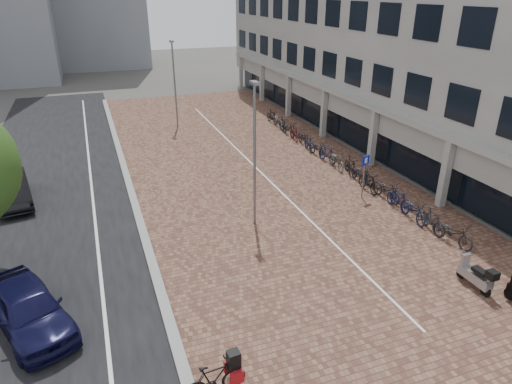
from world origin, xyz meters
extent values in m
plane|color=#474442|center=(0.00, 0.00, 0.00)|extent=(140.00, 140.00, 0.00)
cube|color=brown|center=(2.00, 12.00, 0.01)|extent=(14.50, 42.00, 0.04)
cube|color=black|center=(-9.00, 12.00, 0.01)|extent=(8.00, 50.00, 0.03)
cube|color=gray|center=(-5.10, 12.00, 0.07)|extent=(0.35, 42.00, 0.14)
cube|color=white|center=(-7.00, 12.00, 0.02)|extent=(0.12, 44.00, 0.00)
cube|color=white|center=(2.20, 12.00, 0.04)|extent=(0.10, 30.00, 0.00)
cube|color=#A2A29D|center=(13.00, 16.00, 8.50)|extent=(8.00, 40.00, 13.00)
cube|color=black|center=(9.60, 16.00, 1.70)|extent=(0.15, 38.00, 3.20)
cube|color=#A2A29D|center=(9.40, 16.00, 3.45)|extent=(1.60, 38.00, 0.30)
cube|color=#A2A29D|center=(8.80, 4.00, 1.70)|extent=(0.35, 0.35, 3.40)
cube|color=#A2A29D|center=(8.80, 10.00, 1.70)|extent=(0.35, 0.35, 3.40)
cube|color=#A2A29D|center=(8.80, 16.00, 1.70)|extent=(0.35, 0.35, 3.40)
cube|color=#A2A29D|center=(8.80, 22.00, 1.70)|extent=(0.35, 0.35, 3.40)
cube|color=#A2A29D|center=(8.80, 28.00, 1.70)|extent=(0.35, 0.35, 3.40)
cube|color=#A2A29D|center=(8.80, 34.00, 1.70)|extent=(0.35, 0.35, 3.40)
imported|color=black|center=(-9.14, 1.49, 0.74)|extent=(3.29, 4.71, 1.49)
imported|color=black|center=(-10.66, 11.71, 0.73)|extent=(2.31, 4.65, 1.47)
imported|color=black|center=(-4.50, -2.97, 0.53)|extent=(1.79, 0.63, 1.06)
cube|color=black|center=(-4.50, -2.97, 1.00)|extent=(0.34, 0.32, 0.48)
cube|color=maroon|center=(-4.72, -2.97, 0.58)|extent=(0.38, 0.13, 0.37)
cube|color=maroon|center=(-4.28, -2.97, 0.58)|extent=(0.38, 0.13, 0.37)
cylinder|color=slate|center=(5.77, 6.17, 1.04)|extent=(0.07, 0.07, 2.07)
cube|color=#0E1EB8|center=(5.77, 6.14, 2.02)|extent=(0.46, 0.18, 0.47)
cylinder|color=slate|center=(-0.23, 5.54, 3.14)|extent=(0.12, 0.12, 6.27)
cylinder|color=slate|center=(-0.39, 22.04, 3.13)|extent=(0.12, 0.12, 6.26)
imported|color=black|center=(6.79, 1.00, 0.52)|extent=(1.00, 2.06, 1.04)
imported|color=black|center=(6.71, 2.15, 0.53)|extent=(0.79, 1.81, 1.05)
imported|color=#141E37|center=(6.63, 3.30, 0.52)|extent=(0.91, 2.04, 1.04)
imported|color=#141537|center=(6.65, 4.45, 0.53)|extent=(0.52, 1.75, 1.05)
imported|color=black|center=(6.82, 5.60, 0.52)|extent=(0.83, 2.02, 1.04)
imported|color=black|center=(6.50, 6.75, 0.53)|extent=(0.50, 1.75, 1.05)
imported|color=black|center=(6.83, 7.90, 0.52)|extent=(1.05, 2.07, 1.04)
imported|color=black|center=(6.85, 9.05, 0.53)|extent=(0.77, 1.80, 1.05)
imported|color=#4E4D47|center=(6.59, 10.20, 0.52)|extent=(0.87, 2.03, 1.04)
imported|color=#171A40|center=(6.61, 11.35, 0.53)|extent=(0.72, 1.80, 1.05)
imported|color=black|center=(6.57, 12.50, 0.52)|extent=(0.73, 1.99, 1.04)
imported|color=#121B33|center=(6.50, 13.65, 0.53)|extent=(0.83, 1.81, 1.05)
imported|color=black|center=(6.70, 14.80, 0.52)|extent=(0.93, 2.04, 1.04)
imported|color=#421114|center=(6.58, 15.95, 0.53)|extent=(0.74, 1.80, 1.05)
imported|color=black|center=(6.64, 17.10, 0.52)|extent=(0.73, 1.99, 1.04)
imported|color=black|center=(6.69, 18.25, 0.53)|extent=(0.75, 1.80, 1.05)
imported|color=#626059|center=(6.78, 19.40, 0.52)|extent=(0.81, 2.01, 1.04)
imported|color=black|center=(6.78, 20.55, 0.53)|extent=(0.63, 1.78, 1.05)
camera|label=1|loc=(-6.48, -11.34, 9.70)|focal=31.66mm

